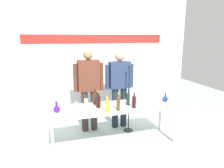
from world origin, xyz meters
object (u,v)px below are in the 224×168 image
at_px(wine_bottle_5, 95,98).
at_px(wine_glass_left_3, 66,110).
at_px(wine_glass_right_3, 145,95).
at_px(microphone_stand, 129,110).
at_px(wine_bottle_0, 98,100).
at_px(display_table, 114,109).
at_px(wine_glass_right_1, 156,102).
at_px(wine_glass_left_2, 76,105).
at_px(wine_bottle_4, 134,101).
at_px(wine_bottle_1, 99,101).
at_px(decanter_blue_right, 165,99).
at_px(wine_bottle_3, 118,103).
at_px(presenter_left, 89,85).
at_px(decanter_blue_left, 57,109).
at_px(wine_glass_left_1, 75,106).
at_px(wine_glass_right_0, 138,99).
at_px(wine_glass_left_0, 86,101).
at_px(wine_bottle_6, 128,98).
at_px(presenter_right, 119,84).
at_px(wine_bottle_2, 107,105).
at_px(wine_glass_right_2, 160,99).

distance_m(wine_bottle_5, wine_glass_left_3, 0.73).
relative_size(wine_glass_right_3, microphone_stand, 0.11).
bearing_deg(wine_glass_right_3, wine_bottle_0, -175.35).
height_order(display_table, wine_glass_right_1, wine_glass_right_1).
height_order(display_table, wine_glass_left_2, wine_glass_left_2).
bearing_deg(wine_bottle_4, display_table, 149.50).
relative_size(wine_bottle_5, wine_glass_right_1, 2.06).
distance_m(wine_bottle_1, wine_glass_right_1, 1.05).
relative_size(wine_bottle_0, wine_glass_left_2, 2.29).
bearing_deg(decanter_blue_right, wine_glass_right_3, 149.69).
height_order(wine_bottle_1, wine_bottle_3, wine_bottle_3).
height_order(wine_bottle_1, wine_glass_right_1, wine_bottle_1).
bearing_deg(wine_glass_left_3, display_table, 15.24).
distance_m(decanter_blue_right, presenter_left, 1.57).
relative_size(decanter_blue_left, wine_glass_left_2, 1.49).
distance_m(decanter_blue_left, wine_glass_left_1, 0.32).
height_order(wine_glass_left_3, wine_glass_right_0, wine_glass_left_3).
height_order(decanter_blue_right, wine_glass_left_0, decanter_blue_right).
bearing_deg(wine_glass_right_3, wine_bottle_5, 177.61).
bearing_deg(wine_glass_right_3, wine_glass_left_0, -179.25).
xyz_separation_m(decanter_blue_right, wine_glass_right_3, (-0.34, 0.20, 0.05)).
height_order(wine_bottle_0, wine_bottle_6, wine_bottle_6).
relative_size(wine_glass_left_3, microphone_stand, 0.11).
bearing_deg(wine_glass_right_1, presenter_right, 112.39).
bearing_deg(display_table, wine_bottle_2, -127.17).
distance_m(display_table, presenter_right, 0.84).
bearing_deg(wine_bottle_2, wine_glass_left_1, 165.11).
height_order(decanter_blue_right, presenter_left, presenter_left).
height_order(decanter_blue_right, presenter_right, presenter_right).
relative_size(wine_bottle_1, wine_glass_left_2, 2.28).
relative_size(decanter_blue_right, wine_glass_right_1, 1.32).
bearing_deg(display_table, wine_bottle_6, 0.19).
bearing_deg(wine_bottle_3, wine_glass_right_3, 29.99).
bearing_deg(wine_glass_left_3, wine_bottle_1, 22.11).
bearing_deg(wine_bottle_3, wine_glass_left_0, 141.66).
relative_size(wine_bottle_6, wine_glass_right_3, 1.96).
relative_size(presenter_left, wine_glass_right_1, 12.41).
distance_m(display_table, wine_glass_left_3, 0.93).
bearing_deg(wine_glass_left_1, wine_bottle_4, -2.41).
height_order(decanter_blue_left, presenter_left, presenter_left).
relative_size(wine_bottle_1, wine_bottle_5, 1.02).
bearing_deg(wine_bottle_2, wine_glass_right_1, 2.67).
xyz_separation_m(display_table, presenter_left, (-0.34, 0.71, 0.31)).
xyz_separation_m(wine_bottle_3, wine_glass_left_2, (-0.69, 0.24, -0.05)).
bearing_deg(decanter_blue_left, wine_bottle_1, 1.53).
height_order(wine_glass_right_0, wine_glass_right_3, wine_glass_right_3).
relative_size(presenter_left, wine_bottle_0, 5.86).
distance_m(wine_bottle_3, wine_glass_right_2, 0.81).
bearing_deg(wine_bottle_6, wine_glass_right_3, 21.97).
relative_size(presenter_right, wine_glass_right_2, 10.15).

